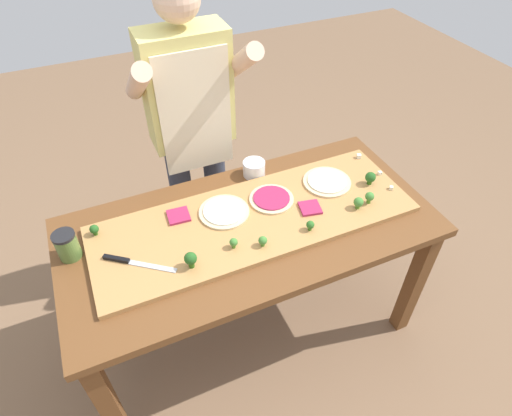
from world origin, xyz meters
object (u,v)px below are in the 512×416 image
(pizza_slice_far_left, at_px, (310,208))
(cheese_crumble_b, at_px, (391,188))
(cook_center, at_px, (192,122))
(broccoli_floret_front_right, at_px, (370,177))
(cheese_crumble_a, at_px, (380,173))
(pizza_slice_near_right, at_px, (179,216))
(broccoli_floret_front_mid, at_px, (358,202))
(broccoli_floret_back_right, at_px, (310,225))
(flour_cup, at_px, (254,169))
(pizza_whole_beet_magenta, at_px, (271,199))
(pizza_whole_white_garlic, at_px, (224,212))
(cheese_crumble_c, at_px, (359,156))
(prep_table, at_px, (250,241))
(broccoli_floret_back_mid, at_px, (370,197))
(pizza_whole_cheese_artichoke, at_px, (327,182))
(broccoli_floret_back_left, at_px, (191,259))
(broccoli_floret_front_left, at_px, (263,241))
(broccoli_floret_center_right, at_px, (94,229))
(sauce_jar, at_px, (67,245))
(chefs_knife, at_px, (129,261))

(pizza_slice_far_left, height_order, cheese_crumble_b, cheese_crumble_b)
(cheese_crumble_b, bearing_deg, cook_center, 138.69)
(broccoli_floret_front_right, relative_size, cheese_crumble_a, 3.86)
(pizza_slice_near_right, xyz_separation_m, broccoli_floret_front_mid, (0.75, -0.27, 0.03))
(broccoli_floret_back_right, height_order, flour_cup, flour_cup)
(cheese_crumble_b, bearing_deg, pizza_whole_beet_magenta, 163.79)
(pizza_whole_beet_magenta, bearing_deg, pizza_whole_white_garlic, 178.05)
(broccoli_floret_front_mid, bearing_deg, cheese_crumble_c, 55.33)
(prep_table, distance_m, broccoli_floret_front_mid, 0.52)
(broccoli_floret_back_mid, height_order, cheese_crumble_a, broccoli_floret_back_mid)
(pizza_slice_far_left, height_order, broccoli_floret_front_mid, broccoli_floret_front_mid)
(cheese_crumble_a, xyz_separation_m, cheese_crumble_b, (-0.02, -0.11, -0.00))
(flour_cup, bearing_deg, cheese_crumble_b, -36.07)
(broccoli_floret_back_mid, bearing_deg, prep_table, 168.28)
(pizza_whole_cheese_artichoke, bearing_deg, cheese_crumble_b, -32.93)
(broccoli_floret_back_right, height_order, broccoli_floret_back_mid, broccoli_floret_back_mid)
(broccoli_floret_back_left, relative_size, cheese_crumble_b, 4.45)
(broccoli_floret_back_right, bearing_deg, broccoli_floret_front_mid, 7.24)
(pizza_whole_white_garlic, bearing_deg, broccoli_floret_front_left, -72.85)
(broccoli_floret_back_left, relative_size, broccoli_floret_center_right, 1.47)
(broccoli_floret_front_left, xyz_separation_m, cheese_crumble_a, (0.72, 0.19, -0.02))
(cheese_crumble_a, relative_size, sauce_jar, 0.13)
(pizza_whole_beet_magenta, relative_size, broccoli_floret_front_right, 3.16)
(chefs_knife, xyz_separation_m, cheese_crumble_c, (1.22, 0.22, 0.00))
(chefs_knife, bearing_deg, cheese_crumble_c, 10.22)
(broccoli_floret_front_right, distance_m, cheese_crumble_b, 0.11)
(cheese_crumble_a, bearing_deg, prep_table, -176.92)
(sauce_jar, bearing_deg, flour_cup, 11.72)
(flour_cup, distance_m, sauce_jar, 0.91)
(cheese_crumble_c, bearing_deg, pizza_whole_cheese_artichoke, -156.84)
(broccoli_floret_back_left, xyz_separation_m, cheese_crumble_c, (1.00, 0.34, -0.03))
(flour_cup, height_order, sauce_jar, sauce_jar)
(broccoli_floret_back_left, relative_size, broccoli_floret_front_mid, 1.29)
(pizza_slice_near_right, distance_m, sauce_jar, 0.46)
(pizza_whole_beet_magenta, distance_m, broccoli_floret_front_mid, 0.39)
(chefs_knife, xyz_separation_m, flour_cup, (0.69, 0.34, 0.00))
(broccoli_floret_back_left, height_order, broccoli_floret_back_right, broccoli_floret_back_left)
(chefs_knife, distance_m, broccoli_floret_back_right, 0.75)
(pizza_whole_white_garlic, relative_size, broccoli_floret_front_right, 3.48)
(broccoli_floret_front_mid, bearing_deg, sauce_jar, 168.40)
(pizza_whole_cheese_artichoke, bearing_deg, pizza_slice_near_right, 175.12)
(cheese_crumble_c, bearing_deg, broccoli_floret_front_mid, -124.67)
(broccoli_floret_center_right, xyz_separation_m, sauce_jar, (-0.11, -0.06, 0.01))
(broccoli_floret_center_right, bearing_deg, broccoli_floret_front_mid, -15.59)
(pizza_slice_near_right, bearing_deg, chefs_knife, -145.51)
(pizza_whole_white_garlic, xyz_separation_m, broccoli_floret_front_right, (0.71, -0.09, 0.03))
(broccoli_floret_front_right, relative_size, broccoli_floret_center_right, 1.28)
(flour_cup, bearing_deg, cheese_crumble_a, -26.46)
(prep_table, height_order, chefs_knife, chefs_knife)
(chefs_knife, distance_m, broccoli_floret_front_left, 0.54)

